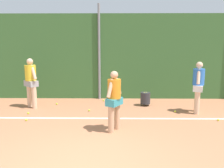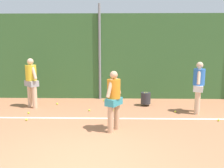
{
  "view_description": "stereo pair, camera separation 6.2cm",
  "coord_description": "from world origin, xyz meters",
  "px_view_note": "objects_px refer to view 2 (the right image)",
  "views": [
    {
      "loc": [
        0.65,
        -4.05,
        2.31
      ],
      "look_at": [
        0.55,
        3.24,
        1.03
      ],
      "focal_mm": 37.78,
      "sensor_mm": 36.0,
      "label": 1
    },
    {
      "loc": [
        0.72,
        -4.05,
        2.31
      ],
      "look_at": [
        0.55,
        3.24,
        1.03
      ],
      "focal_mm": 37.78,
      "sensor_mm": 36.0,
      "label": 2
    }
  ],
  "objects_px": {
    "tennis_ball_5": "(115,118)",
    "tennis_ball_0": "(218,120)",
    "tennis_ball_8": "(29,113)",
    "tennis_ball_10": "(89,110)",
    "ball_hopper": "(146,98)",
    "tennis_ball_3": "(104,100)",
    "tennis_ball_4": "(175,112)",
    "player_foreground_near": "(114,98)",
    "tennis_ball_11": "(113,110)",
    "player_midcourt": "(199,85)",
    "tennis_ball_9": "(57,104)",
    "player_backcourt_far": "(31,80)",
    "tennis_ball_6": "(26,120)"
  },
  "relations": [
    {
      "from": "player_backcourt_far",
      "to": "tennis_ball_0",
      "type": "xyz_separation_m",
      "value": [
        6.1,
        -1.45,
        -0.96
      ]
    },
    {
      "from": "tennis_ball_4",
      "to": "tennis_ball_6",
      "type": "bearing_deg",
      "value": -168.58
    },
    {
      "from": "ball_hopper",
      "to": "tennis_ball_3",
      "type": "relative_size",
      "value": 7.78
    },
    {
      "from": "tennis_ball_6",
      "to": "tennis_ball_8",
      "type": "relative_size",
      "value": 1.0
    },
    {
      "from": "tennis_ball_6",
      "to": "tennis_ball_11",
      "type": "bearing_deg",
      "value": 21.72
    },
    {
      "from": "tennis_ball_3",
      "to": "tennis_ball_4",
      "type": "xyz_separation_m",
      "value": [
        2.49,
        -1.53,
        0.0
      ]
    },
    {
      "from": "tennis_ball_5",
      "to": "tennis_ball_10",
      "type": "bearing_deg",
      "value": 136.26
    },
    {
      "from": "tennis_ball_8",
      "to": "tennis_ball_10",
      "type": "distance_m",
      "value": 2.0
    },
    {
      "from": "player_backcourt_far",
      "to": "tennis_ball_0",
      "type": "relative_size",
      "value": 26.85
    },
    {
      "from": "ball_hopper",
      "to": "tennis_ball_10",
      "type": "distance_m",
      "value": 2.16
    },
    {
      "from": "player_backcourt_far",
      "to": "ball_hopper",
      "type": "bearing_deg",
      "value": 46.26
    },
    {
      "from": "tennis_ball_0",
      "to": "tennis_ball_11",
      "type": "distance_m",
      "value": 3.3
    },
    {
      "from": "tennis_ball_8",
      "to": "player_foreground_near",
      "type": "bearing_deg",
      "value": -26.81
    },
    {
      "from": "tennis_ball_4",
      "to": "tennis_ball_11",
      "type": "xyz_separation_m",
      "value": [
        -2.09,
        0.09,
        0.0
      ]
    },
    {
      "from": "tennis_ball_0",
      "to": "tennis_ball_4",
      "type": "height_order",
      "value": "same"
    },
    {
      "from": "tennis_ball_5",
      "to": "player_foreground_near",
      "type": "bearing_deg",
      "value": -91.33
    },
    {
      "from": "tennis_ball_5",
      "to": "tennis_ball_3",
      "type": "bearing_deg",
      "value": 101.52
    },
    {
      "from": "player_backcourt_far",
      "to": "tennis_ball_9",
      "type": "bearing_deg",
      "value": 67.49
    },
    {
      "from": "tennis_ball_5",
      "to": "tennis_ball_11",
      "type": "bearing_deg",
      "value": 94.41
    },
    {
      "from": "player_foreground_near",
      "to": "tennis_ball_4",
      "type": "height_order",
      "value": "player_foreground_near"
    },
    {
      "from": "tennis_ball_5",
      "to": "tennis_ball_0",
      "type": "bearing_deg",
      "value": -2.13
    },
    {
      "from": "tennis_ball_4",
      "to": "tennis_ball_10",
      "type": "xyz_separation_m",
      "value": [
        -2.91,
        0.1,
        0.0
      ]
    },
    {
      "from": "player_midcourt",
      "to": "tennis_ball_3",
      "type": "xyz_separation_m",
      "value": [
        -3.2,
        1.54,
        -0.93
      ]
    },
    {
      "from": "player_backcourt_far",
      "to": "tennis_ball_10",
      "type": "bearing_deg",
      "value": 29.57
    },
    {
      "from": "player_foreground_near",
      "to": "player_backcourt_far",
      "type": "height_order",
      "value": "player_backcourt_far"
    },
    {
      "from": "tennis_ball_5",
      "to": "player_midcourt",
      "type": "bearing_deg",
      "value": 15.12
    },
    {
      "from": "tennis_ball_0",
      "to": "tennis_ball_5",
      "type": "xyz_separation_m",
      "value": [
        -3.1,
        0.11,
        0.0
      ]
    },
    {
      "from": "ball_hopper",
      "to": "player_backcourt_far",
      "type": "bearing_deg",
      "value": -176.14
    },
    {
      "from": "tennis_ball_3",
      "to": "tennis_ball_10",
      "type": "xyz_separation_m",
      "value": [
        -0.42,
        -1.43,
        0.0
      ]
    },
    {
      "from": "tennis_ball_0",
      "to": "tennis_ball_4",
      "type": "bearing_deg",
      "value": 141.16
    },
    {
      "from": "player_midcourt",
      "to": "tennis_ball_9",
      "type": "height_order",
      "value": "player_midcourt"
    },
    {
      "from": "player_backcourt_far",
      "to": "tennis_ball_9",
      "type": "height_order",
      "value": "player_backcourt_far"
    },
    {
      "from": "player_foreground_near",
      "to": "ball_hopper",
      "type": "bearing_deg",
      "value": 6.83
    },
    {
      "from": "tennis_ball_9",
      "to": "tennis_ball_10",
      "type": "distance_m",
      "value": 1.58
    },
    {
      "from": "tennis_ball_6",
      "to": "ball_hopper",
      "type": "bearing_deg",
      "value": 25.5
    },
    {
      "from": "tennis_ball_3",
      "to": "tennis_ball_6",
      "type": "xyz_separation_m",
      "value": [
        -2.2,
        -2.48,
        0.0
      ]
    },
    {
      "from": "ball_hopper",
      "to": "tennis_ball_11",
      "type": "height_order",
      "value": "ball_hopper"
    },
    {
      "from": "tennis_ball_4",
      "to": "tennis_ball_9",
      "type": "distance_m",
      "value": 4.34
    },
    {
      "from": "ball_hopper",
      "to": "player_midcourt",
      "type": "bearing_deg",
      "value": -28.37
    },
    {
      "from": "tennis_ball_9",
      "to": "player_foreground_near",
      "type": "bearing_deg",
      "value": -50.36
    },
    {
      "from": "player_midcourt",
      "to": "ball_hopper",
      "type": "distance_m",
      "value": 1.95
    },
    {
      "from": "tennis_ball_0",
      "to": "tennis_ball_6",
      "type": "xyz_separation_m",
      "value": [
        -5.76,
        -0.08,
        0.0
      ]
    },
    {
      "from": "player_midcourt",
      "to": "tennis_ball_3",
      "type": "height_order",
      "value": "player_midcourt"
    },
    {
      "from": "player_foreground_near",
      "to": "tennis_ball_3",
      "type": "distance_m",
      "value": 3.37
    },
    {
      "from": "tennis_ball_4",
      "to": "tennis_ball_9",
      "type": "relative_size",
      "value": 1.0
    },
    {
      "from": "player_foreground_near",
      "to": "tennis_ball_5",
      "type": "height_order",
      "value": "player_foreground_near"
    },
    {
      "from": "tennis_ball_9",
      "to": "tennis_ball_4",
      "type": "bearing_deg",
      "value": -12.69
    },
    {
      "from": "tennis_ball_9",
      "to": "tennis_ball_11",
      "type": "xyz_separation_m",
      "value": [
        2.15,
        -0.86,
        0.0
      ]
    },
    {
      "from": "ball_hopper",
      "to": "tennis_ball_8",
      "type": "height_order",
      "value": "ball_hopper"
    },
    {
      "from": "ball_hopper",
      "to": "tennis_ball_4",
      "type": "relative_size",
      "value": 7.78
    }
  ]
}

